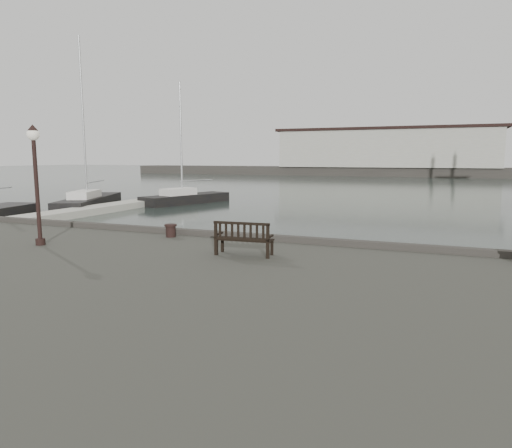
{
  "coord_description": "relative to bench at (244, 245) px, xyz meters",
  "views": [
    {
      "loc": [
        3.59,
        -12.97,
        4.06
      ],
      "look_at": [
        -1.43,
        -0.5,
        2.1
      ],
      "focal_mm": 32.0,
      "sensor_mm": 36.0,
      "label": 1
    }
  ],
  "objects": [
    {
      "name": "yacht_d",
      "position": [
        -16.44,
        24.91,
        -1.6
      ],
      "size": [
        4.98,
        9.04,
        11.12
      ],
      "rotation": [
        0.0,
        0.0,
        -0.32
      ],
      "color": "black",
      "rests_on": "ground"
    },
    {
      "name": "yacht_b",
      "position": [
        -22.62,
        19.59,
        -1.59
      ],
      "size": [
        6.47,
        10.89,
        14.21
      ],
      "rotation": [
        0.0,
        0.0,
        0.41
      ],
      "color": "black",
      "rests_on": "ground"
    },
    {
      "name": "pontoon",
      "position": [
        -18.99,
        12.37,
        -1.58
      ],
      "size": [
        2.0,
        24.0,
        0.5
      ],
      "primitive_type": "cube",
      "color": "#B1B0A4",
      "rests_on": "ground"
    },
    {
      "name": "bollard_left",
      "position": [
        -3.25,
        1.65,
        -0.07
      ],
      "size": [
        0.42,
        0.42,
        0.41
      ],
      "primitive_type": "cylinder",
      "rotation": [
        0.0,
        0.0,
        -0.08
      ],
      "color": "black",
      "rests_on": "quay"
    },
    {
      "name": "lamp_post",
      "position": [
        -6.01,
        -0.91,
        1.92
      ],
      "size": [
        0.34,
        0.34,
        3.42
      ],
      "rotation": [
        0.0,
        0.0,
        -0.35
      ],
      "color": "black",
      "rests_on": "quay"
    },
    {
      "name": "ground",
      "position": [
        1.01,
        2.37,
        -1.83
      ],
      "size": [
        400.0,
        400.0,
        0.0
      ],
      "primitive_type": "plane",
      "color": "black",
      "rests_on": "ground"
    },
    {
      "name": "breakwater",
      "position": [
        -3.54,
        94.37,
        2.46
      ],
      "size": [
        140.0,
        9.5,
        12.2
      ],
      "color": "#383530",
      "rests_on": "ground"
    },
    {
      "name": "bench",
      "position": [
        0.0,
        0.0,
        0.0
      ],
      "size": [
        1.53,
        0.63,
        0.86
      ],
      "rotation": [
        0.0,
        0.0,
        0.08
      ],
      "color": "black",
      "rests_on": "quay"
    }
  ]
}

